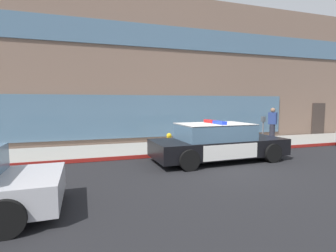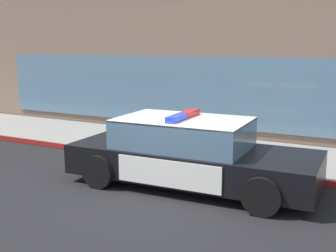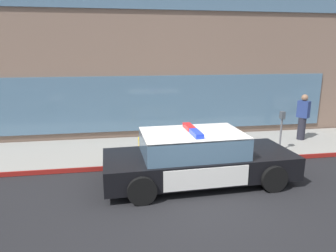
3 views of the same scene
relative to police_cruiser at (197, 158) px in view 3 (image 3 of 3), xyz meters
The scene contains 8 objects.
ground 1.07m from the police_cruiser, 114.43° to the right, with size 48.00×48.00×0.00m, color black.
sidewalk 2.74m from the police_cruiser, 97.33° to the left, with size 48.00×2.95×0.15m, color gray.
curb_red_paint 1.35m from the police_cruiser, 106.33° to the left, with size 28.80×0.04×0.14m, color maroon.
storefront_building 10.03m from the police_cruiser, 79.74° to the left, with size 25.80×10.54×7.49m.
police_cruiser is the anchor object (origin of this frame).
fire_hydrant 2.17m from the police_cruiser, 127.91° to the left, with size 0.34×0.39×0.73m.
pedestrian_on_sidewalk 5.52m from the police_cruiser, 30.13° to the left, with size 0.44×0.48×1.71m.
parking_meter 3.69m from the police_cruiser, 26.49° to the left, with size 0.12×0.18×1.34m.
Camera 3 is at (-1.65, -6.64, 3.44)m, focal length 32.71 mm.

